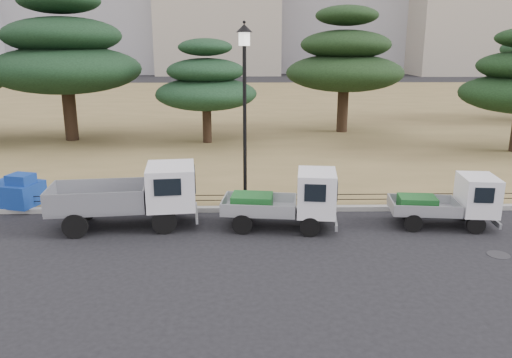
{
  "coord_description": "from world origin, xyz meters",
  "views": [
    {
      "loc": [
        -0.34,
        -13.53,
        5.53
      ],
      "look_at": [
        0.0,
        2.0,
        1.3
      ],
      "focal_mm": 35.0,
      "sensor_mm": 36.0,
      "label": 1
    }
  ],
  "objects_px": {
    "truck_large": "(133,194)",
    "truck_kei_front": "(289,200)",
    "street_lamp": "(245,86)",
    "truck_kei_rear": "(451,201)",
    "tarp_pile": "(16,192)"
  },
  "relations": [
    {
      "from": "truck_large",
      "to": "tarp_pile",
      "type": "height_order",
      "value": "truck_large"
    },
    {
      "from": "truck_large",
      "to": "truck_kei_front",
      "type": "distance_m",
      "value": 4.8
    },
    {
      "from": "truck_kei_front",
      "to": "truck_large",
      "type": "bearing_deg",
      "value": -175.88
    },
    {
      "from": "truck_kei_rear",
      "to": "tarp_pile",
      "type": "height_order",
      "value": "truck_kei_rear"
    },
    {
      "from": "street_lamp",
      "to": "tarp_pile",
      "type": "distance_m",
      "value": 8.68
    },
    {
      "from": "truck_large",
      "to": "truck_kei_rear",
      "type": "bearing_deg",
      "value": -7.93
    },
    {
      "from": "truck_kei_rear",
      "to": "tarp_pile",
      "type": "distance_m",
      "value": 14.42
    },
    {
      "from": "street_lamp",
      "to": "truck_kei_rear",
      "type": "bearing_deg",
      "value": -16.38
    },
    {
      "from": "truck_kei_front",
      "to": "truck_kei_rear",
      "type": "height_order",
      "value": "truck_kei_front"
    },
    {
      "from": "truck_kei_front",
      "to": "tarp_pile",
      "type": "bearing_deg",
      "value": 174.44
    },
    {
      "from": "truck_kei_rear",
      "to": "street_lamp",
      "type": "relative_size",
      "value": 0.54
    },
    {
      "from": "truck_large",
      "to": "street_lamp",
      "type": "bearing_deg",
      "value": 18.85
    },
    {
      "from": "tarp_pile",
      "to": "truck_kei_front",
      "type": "bearing_deg",
      "value": -12.64
    },
    {
      "from": "truck_large",
      "to": "truck_kei_front",
      "type": "relative_size",
      "value": 1.27
    },
    {
      "from": "truck_large",
      "to": "truck_kei_rear",
      "type": "height_order",
      "value": "truck_large"
    }
  ]
}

